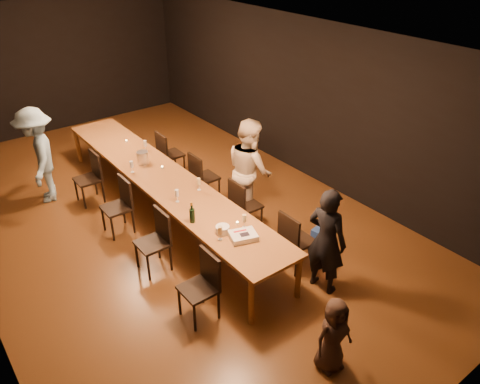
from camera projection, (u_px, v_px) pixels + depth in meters
ground at (165, 214)px, 8.15m from camera, size 10.00×10.00×0.00m
room_shell at (154, 99)px, 7.10m from camera, size 6.04×10.04×3.02m
table at (162, 179)px, 7.79m from camera, size 0.90×6.00×0.75m
chair_right_0 at (298, 240)px, 6.71m from camera, size 0.42×0.42×0.93m
chair_right_1 at (246, 205)px, 7.54m from camera, size 0.42×0.42×0.93m
chair_right_2 at (205, 177)px, 8.36m from camera, size 0.42×0.42×0.93m
chair_right_3 at (171, 154)px, 9.18m from camera, size 0.42×0.42×0.93m
chair_left_0 at (198, 288)px, 5.82m from camera, size 0.42×0.42×0.93m
chair_left_1 at (152, 243)px, 6.64m from camera, size 0.42×0.42×0.93m
chair_left_2 at (116, 207)px, 7.47m from camera, size 0.42×0.42×0.93m
chair_left_3 at (88, 179)px, 8.29m from camera, size 0.42×0.42×0.93m
woman_birthday at (326, 241)px, 6.16m from camera, size 0.48×0.63×1.56m
woman_tan at (250, 170)px, 7.69m from camera, size 0.86×1.00×1.76m
man_blue at (39, 156)px, 8.18m from camera, size 0.97×1.27×1.74m
child at (333, 335)px, 5.14m from camera, size 0.51×0.36×0.97m
gift_bag_red at (329, 260)px, 6.85m from camera, size 0.21×0.12×0.24m
gift_bag_blue at (319, 237)px, 7.29m from camera, size 0.28×0.21×0.32m
birthday_cake at (243, 236)px, 6.23m from camera, size 0.42×0.38×0.08m
plate_stack at (223, 230)px, 6.34m from camera, size 0.20×0.20×0.11m
champagne_bottle at (192, 212)px, 6.51m from camera, size 0.08×0.08×0.32m
ice_bucket at (143, 158)px, 8.13m from camera, size 0.27×0.27×0.22m
wineglass_0 at (220, 233)px, 6.18m from camera, size 0.06×0.06×0.21m
wineglass_1 at (244, 221)px, 6.43m from camera, size 0.06×0.06×0.21m
wineglass_2 at (177, 196)px, 7.02m from camera, size 0.06×0.06×0.21m
wineglass_3 at (199, 184)px, 7.33m from camera, size 0.06×0.06×0.21m
wineglass_4 at (132, 167)px, 7.85m from camera, size 0.06×0.06×0.21m
wineglass_5 at (145, 146)px, 8.58m from camera, size 0.06×0.06×0.21m
tealight_near at (237, 223)px, 6.54m from camera, size 0.05×0.05×0.03m
tealight_mid at (162, 167)px, 8.02m from camera, size 0.05×0.05×0.03m
tealight_far at (126, 141)px, 8.97m from camera, size 0.05×0.05×0.03m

